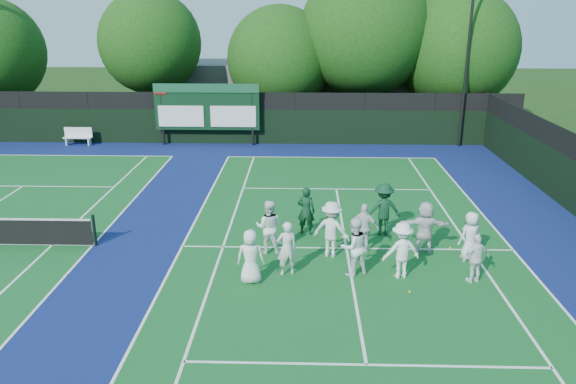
{
  "coord_description": "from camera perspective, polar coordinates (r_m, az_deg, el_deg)",
  "views": [
    {
      "loc": [
        -1.44,
        -16.14,
        7.6
      ],
      "look_at": [
        -2.0,
        3.0,
        1.3
      ],
      "focal_mm": 35.0,
      "sensor_mm": 36.0,
      "label": 1
    }
  ],
  "objects": [
    {
      "name": "player_back_4",
      "position": [
        18.58,
        18.05,
        -4.25
      ],
      "size": [
        0.9,
        0.76,
        1.57
      ],
      "primitive_type": "imported",
      "rotation": [
        0.0,
        0.0,
        3.54
      ],
      "color": "white",
      "rests_on": "ground"
    },
    {
      "name": "court_apron",
      "position": [
        19.29,
        -12.19,
        -5.41
      ],
      "size": [
        34.0,
        32.0,
        0.01
      ],
      "primitive_type": "cube",
      "color": "navy",
      "rests_on": "ground"
    },
    {
      "name": "scoreboard",
      "position": [
        32.66,
        -8.26,
        8.49
      ],
      "size": [
        6.0,
        0.21,
        3.55
      ],
      "color": "black",
      "rests_on": "ground"
    },
    {
      "name": "tree_c",
      "position": [
        35.89,
        -0.62,
        13.11
      ],
      "size": [
        6.52,
        6.52,
        7.84
      ],
      "color": "black",
      "rests_on": "ground"
    },
    {
      "name": "tennis_ball_3",
      "position": [
        18.6,
        -0.11,
        -5.79
      ],
      "size": [
        0.07,
        0.07,
        0.07
      ],
      "primitive_type": "sphere",
      "color": "yellow",
      "rests_on": "ground"
    },
    {
      "name": "tennis_ball_4",
      "position": [
        20.12,
        1.62,
        -3.89
      ],
      "size": [
        0.07,
        0.07,
        0.07
      ],
      "primitive_type": "sphere",
      "color": "yellow",
      "rests_on": "ground"
    },
    {
      "name": "tennis_ball_2",
      "position": [
        16.31,
        12.25,
        -9.87
      ],
      "size": [
        0.07,
        0.07,
        0.07
      ],
      "primitive_type": "sphere",
      "color": "yellow",
      "rests_on": "ground"
    },
    {
      "name": "tree_e",
      "position": [
        37.05,
        17.02,
        13.42
      ],
      "size": [
        7.37,
        7.37,
        8.87
      ],
      "color": "black",
      "rests_on": "ground"
    },
    {
      "name": "player_back_2",
      "position": [
        18.37,
        7.74,
        -3.63
      ],
      "size": [
        1.03,
        0.65,
        1.64
      ],
      "primitive_type": "imported",
      "rotation": [
        0.0,
        0.0,
        2.86
      ],
      "color": "silver",
      "rests_on": "ground"
    },
    {
      "name": "near_court",
      "position": [
        18.8,
        5.95,
        -5.7
      ],
      "size": [
        11.05,
        23.85,
        0.01
      ],
      "color": "#125721",
      "rests_on": "ground"
    },
    {
      "name": "player_back_3",
      "position": [
        18.63,
        13.73,
        -3.5
      ],
      "size": [
        1.65,
        0.61,
        1.75
      ],
      "primitive_type": "imported",
      "rotation": [
        0.0,
        0.0,
        3.09
      ],
      "color": "silver",
      "rests_on": "ground"
    },
    {
      "name": "player_front_1",
      "position": [
        16.64,
        -0.12,
        -5.75
      ],
      "size": [
        0.7,
        0.56,
        1.69
      ],
      "primitive_type": "imported",
      "rotation": [
        0.0,
        0.0,
        3.43
      ],
      "color": "silver",
      "rests_on": "ground"
    },
    {
      "name": "coach_left",
      "position": [
        19.57,
        1.85,
        -1.93
      ],
      "size": [
        0.71,
        0.54,
        1.73
      ],
      "primitive_type": "imported",
      "rotation": [
        0.0,
        0.0,
        2.92
      ],
      "color": "#0D321B",
      "rests_on": "ground"
    },
    {
      "name": "tennis_ball_5",
      "position": [
        19.43,
        16.16,
        -5.47
      ],
      "size": [
        0.07,
        0.07,
        0.07
      ],
      "primitive_type": "sphere",
      "color": "yellow",
      "rests_on": "ground"
    },
    {
      "name": "ground",
      "position": [
        17.9,
        6.18,
        -7.03
      ],
      "size": [
        120.0,
        120.0,
        0.0
      ],
      "primitive_type": "plane",
      "color": "#18350E",
      "rests_on": "ground"
    },
    {
      "name": "player_back_1",
      "position": [
        17.87,
        4.45,
        -3.8
      ],
      "size": [
        1.35,
        1.06,
        1.84
      ],
      "primitive_type": "imported",
      "rotation": [
        0.0,
        0.0,
        2.77
      ],
      "color": "silver",
      "rests_on": "ground"
    },
    {
      "name": "back_fence",
      "position": [
        33.06,
        -6.33,
        7.22
      ],
      "size": [
        34.0,
        0.08,
        3.0
      ],
      "color": "black",
      "rests_on": "ground"
    },
    {
      "name": "tennis_ball_0",
      "position": [
        19.02,
        -2.05,
        -5.23
      ],
      "size": [
        0.07,
        0.07,
        0.07
      ],
      "primitive_type": "sphere",
      "color": "yellow",
      "rests_on": "ground"
    },
    {
      "name": "clubhouse",
      "position": [
        40.53,
        0.88,
        10.27
      ],
      "size": [
        18.0,
        6.0,
        4.0
      ],
      "primitive_type": "cube",
      "color": "#5D5E63",
      "rests_on": "ground"
    },
    {
      "name": "tree_d",
      "position": [
        35.95,
        8.01,
        15.53
      ],
      "size": [
        7.9,
        7.9,
        10.18
      ],
      "color": "black",
      "rests_on": "ground"
    },
    {
      "name": "player_front_0",
      "position": [
        16.24,
        -3.82,
        -6.55
      ],
      "size": [
        0.8,
        0.52,
        1.62
      ],
      "primitive_type": "imported",
      "rotation": [
        0.0,
        0.0,
        3.15
      ],
      "color": "white",
      "rests_on": "ground"
    },
    {
      "name": "tennis_ball_1",
      "position": [
        19.63,
        5.5,
        -4.55
      ],
      "size": [
        0.07,
        0.07,
        0.07
      ],
      "primitive_type": "sphere",
      "color": "yellow",
      "rests_on": "ground"
    },
    {
      "name": "player_front_3",
      "position": [
        16.8,
        11.47,
        -5.83
      ],
      "size": [
        1.22,
        0.85,
        1.72
      ],
      "primitive_type": "imported",
      "rotation": [
        0.0,
        0.0,
        3.35
      ],
      "color": "white",
      "rests_on": "ground"
    },
    {
      "name": "player_front_4",
      "position": [
        17.12,
        18.55,
        -6.42
      ],
      "size": [
        0.94,
        0.64,
        1.49
      ],
      "primitive_type": "imported",
      "rotation": [
        0.0,
        0.0,
        3.49
      ],
      "color": "white",
      "rests_on": "ground"
    },
    {
      "name": "tree_b",
      "position": [
        37.01,
        -13.54,
        14.29
      ],
      "size": [
        6.32,
        6.32,
        8.71
      ],
      "color": "black",
      "rests_on": "ground"
    },
    {
      "name": "bench",
      "position": [
        34.85,
        -20.54,
        5.39
      ],
      "size": [
        1.62,
        0.44,
        1.03
      ],
      "color": "white",
      "rests_on": "ground"
    },
    {
      "name": "player_back_0",
      "position": [
        18.09,
        -1.96,
        -3.56
      ],
      "size": [
        0.94,
        0.77,
        1.79
      ],
      "primitive_type": "imported",
      "rotation": [
        0.0,
        0.0,
        3.04
      ],
      "color": "white",
      "rests_on": "ground"
    },
    {
      "name": "player_front_2",
      "position": [
        16.74,
        6.71,
        -5.55
      ],
      "size": [
        1.06,
        0.96,
        1.79
      ],
      "primitive_type": "imported",
      "rotation": [
        0.0,
        0.0,
        3.55
      ],
      "color": "white",
      "rests_on": "ground"
    },
    {
      "name": "light_pole_right",
      "position": [
        33.1,
        17.99,
        15.12
      ],
      "size": [
        1.2,
        0.3,
        10.12
      ],
      "color": "black",
      "rests_on": "ground"
    },
    {
      "name": "coach_right",
      "position": [
        19.78,
        9.67,
        -1.75
      ],
      "size": [
        1.3,
        0.87,
        1.87
      ],
      "primitive_type": "imported",
      "rotation": [
        0.0,
        0.0,
        3.29
      ],
      "color": "#0F3721",
      "rests_on": "ground"
    }
  ]
}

